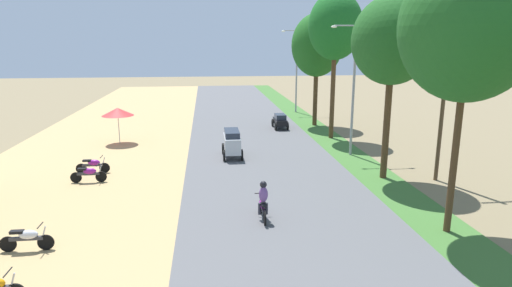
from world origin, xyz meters
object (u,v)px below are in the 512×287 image
at_px(median_tree_third, 393,41).
at_px(median_tree_fourth, 335,27).
at_px(vendor_umbrella, 118,112).
at_px(median_tree_fifth, 317,46).
at_px(utility_pole_near, 444,92).
at_px(car_sedan_black, 280,120).
at_px(median_tree_second, 469,27).
at_px(car_van_silver, 232,142).
at_px(parked_motorbike_third, 27,238).
at_px(motorbike_ahead_second, 263,201).
at_px(parked_motorbike_fourth, 89,173).
at_px(streetlamp_mid, 297,65).
at_px(streetlamp_near, 354,81).
at_px(parked_motorbike_fifth, 93,164).

relative_size(median_tree_third, median_tree_fourth, 0.89).
distance_m(vendor_umbrella, median_tree_fifth, 16.81).
xyz_separation_m(median_tree_fifth, utility_pole_near, (2.64, -15.37, -2.15)).
height_order(median_tree_fifth, car_sedan_black, median_tree_fifth).
xyz_separation_m(median_tree_third, car_sedan_black, (-3.22, 13.62, -6.38)).
bearing_deg(median_tree_fifth, median_tree_second, -90.65).
height_order(median_tree_second, car_van_silver, median_tree_second).
height_order(parked_motorbike_third, median_tree_fifth, median_tree_fifth).
relative_size(median_tree_second, median_tree_fifth, 1.09).
bearing_deg(median_tree_fourth, car_sedan_black, 129.43).
distance_m(vendor_umbrella, median_tree_fourth, 16.45).
distance_m(utility_pole_near, motorbike_ahead_second, 11.26).
height_order(utility_pole_near, motorbike_ahead_second, utility_pole_near).
bearing_deg(parked_motorbike_fourth, median_tree_fourth, 30.00).
bearing_deg(streetlamp_mid, motorbike_ahead_second, -104.50).
bearing_deg(median_tree_third, parked_motorbike_fourth, 176.57).
bearing_deg(streetlamp_near, car_sedan_black, 109.00).
bearing_deg(car_van_silver, median_tree_fifth, 51.69).
height_order(parked_motorbike_third, median_tree_fourth, median_tree_fourth).
distance_m(parked_motorbike_fifth, utility_pole_near, 18.82).
relative_size(parked_motorbike_fourth, utility_pole_near, 0.20).
bearing_deg(parked_motorbike_third, motorbike_ahead_second, 11.40).
distance_m(streetlamp_mid, motorbike_ahead_second, 27.84).
relative_size(vendor_umbrella, utility_pole_near, 0.29).
xyz_separation_m(median_tree_fifth, streetlamp_mid, (-0.18, 7.06, -1.99)).
bearing_deg(car_sedan_black, motorbike_ahead_second, -101.82).
xyz_separation_m(parked_motorbike_fourth, utility_pole_near, (17.93, -1.50, 4.06)).
distance_m(parked_motorbike_fourth, median_tree_fourth, 19.18).
bearing_deg(median_tree_third, vendor_umbrella, 147.65).
xyz_separation_m(parked_motorbike_fourth, median_tree_third, (15.29, -0.92, 6.57)).
distance_m(streetlamp_mid, car_van_silver, 18.82).
bearing_deg(car_sedan_black, median_tree_second, -81.67).
bearing_deg(median_tree_fourth, utility_pole_near, -75.55).
bearing_deg(motorbike_ahead_second, median_tree_third, 34.32).
distance_m(median_tree_fifth, car_van_silver, 13.70).
xyz_separation_m(median_tree_fifth, streetlamp_near, (-0.18, -9.98, -2.05)).
distance_m(parked_motorbike_fifth, car_sedan_black, 16.52).
bearing_deg(median_tree_second, utility_pole_near, 64.65).
distance_m(car_sedan_black, motorbike_ahead_second, 18.86).
distance_m(median_tree_second, car_sedan_black, 21.62).
relative_size(median_tree_third, median_tree_fifth, 1.00).
distance_m(parked_motorbike_third, parked_motorbike_fifth, 9.07).
xyz_separation_m(median_tree_third, car_van_silver, (-7.72, 5.02, -6.09)).
height_order(parked_motorbike_fourth, motorbike_ahead_second, motorbike_ahead_second).
distance_m(median_tree_second, streetlamp_near, 11.83).
height_order(median_tree_third, car_van_silver, median_tree_third).
bearing_deg(car_van_silver, median_tree_fourth, 31.45).
bearing_deg(median_tree_third, car_van_silver, 146.94).
distance_m(median_tree_fourth, median_tree_fifth, 5.23).
bearing_deg(streetlamp_mid, utility_pole_near, -82.84).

